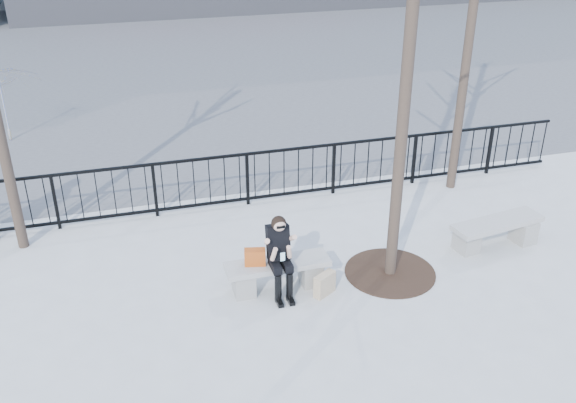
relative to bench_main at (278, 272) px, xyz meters
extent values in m
plane|color=#A2A29D|center=(0.00, 0.00, -0.30)|extent=(120.00, 120.00, 0.00)
cube|color=#474747|center=(0.00, 15.00, -0.30)|extent=(60.00, 23.00, 0.01)
cube|color=black|center=(0.00, 3.00, 0.78)|extent=(14.00, 0.05, 0.05)
cube|color=black|center=(0.00, 3.00, -0.18)|extent=(14.00, 0.05, 0.05)
cylinder|color=black|center=(1.90, -0.10, 3.45)|extent=(0.18, 0.18, 7.50)
cylinder|color=black|center=(4.50, 2.60, 3.20)|extent=(0.18, 0.18, 7.00)
cylinder|color=black|center=(1.90, -0.10, -0.29)|extent=(1.50, 1.50, 0.02)
cube|color=slate|center=(-0.55, 0.00, -0.10)|extent=(0.32, 0.38, 0.40)
cube|color=slate|center=(0.55, 0.00, -0.10)|extent=(0.32, 0.38, 0.40)
cube|color=gray|center=(0.00, 0.00, 0.14)|extent=(1.65, 0.46, 0.09)
cube|color=slate|center=(3.47, 0.20, -0.09)|extent=(0.33, 0.40, 0.42)
cube|color=slate|center=(4.61, 0.20, -0.09)|extent=(0.33, 0.40, 0.42)
cube|color=gray|center=(4.04, 0.20, 0.16)|extent=(1.72, 0.48, 0.09)
cube|color=#A94514|center=(-0.36, 0.02, 0.32)|extent=(0.35, 0.22, 0.27)
cube|color=#C7B18D|center=(0.66, -0.37, -0.12)|extent=(0.40, 0.33, 0.37)
imported|color=gold|center=(-4.72, 7.97, 0.62)|extent=(2.51, 2.54, 1.83)
camera|label=1|loc=(-2.19, -8.21, 5.57)|focal=40.00mm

